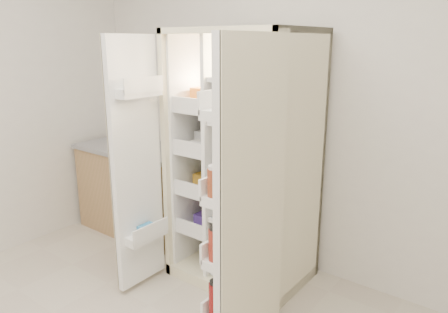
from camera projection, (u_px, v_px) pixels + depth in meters
The scene contains 5 objects.
wall_back at pixel (296, 93), 3.08m from camera, with size 4.00×0.02×2.70m, color silver.
refrigerator at pixel (249, 180), 3.07m from camera, with size 0.92×0.70×1.80m.
freezer_door at pixel (137, 167), 2.88m from camera, with size 0.15×0.40×1.72m.
fridge_door at pixel (248, 208), 2.24m from camera, with size 0.17×0.58×1.72m.
kitchen_counter at pixel (138, 189), 3.89m from camera, with size 1.10×0.59×0.80m.
Camera 1 is at (1.47, -0.77, 1.72)m, focal length 34.00 mm.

